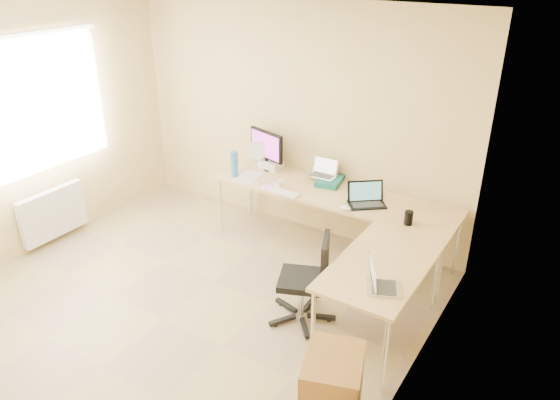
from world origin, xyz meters
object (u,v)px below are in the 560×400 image
Objects in this scene: water_bottle at (234,164)px; mug at (279,184)px; desk_fan at (259,154)px; desk_main at (331,223)px; laptop_return at (385,278)px; cabinet at (332,395)px; laptop_center at (322,168)px; monitor at (267,150)px; keyboard at (280,192)px; office_chair at (302,271)px; desk_return at (379,300)px; laptop_black at (368,195)px.

mug is at bearing -1.18° from water_bottle.
desk_main is at bearing -31.85° from desk_fan.
cabinet is (0.00, -0.82, -0.47)m from laptop_return.
water_bottle reaches higher than laptop_return.
laptop_center is at bearing 101.25° from cabinet.
water_bottle is at bearing -119.61° from desk_fan.
monitor is at bearing 168.27° from desk_main.
keyboard is 0.51× the size of office_chair.
desk_main is 1.25m from water_bottle.
monitor is at bearing 148.24° from desk_return.
water_bottle is at bearing 39.24° from laptop_return.
monitor reaches higher than desk_return.
desk_main is at bearing 98.82° from cabinet.
keyboard is (-0.89, -0.21, -0.10)m from laptop_black.
desk_return is 1.17m from laptop_black.
water_bottle reaches higher than laptop_black.
desk_fan is (-0.10, 0.00, -0.08)m from monitor.
office_chair is (1.27, -1.36, -0.45)m from monitor.
monitor is at bearing 67.93° from water_bottle.
laptop_return is at bearing -56.21° from desk_fan.
desk_main is 2.04× the size of desk_return.
keyboard is 0.80m from desk_fan.
laptop_return reaches higher than cabinet.
desk_fan is at bearing 30.94° from laptop_return.
monitor reaches higher than water_bottle.
office_chair is at bearing -30.33° from monitor.
water_bottle is 2.52m from laptop_return.
laptop_black reaches higher than mug.
desk_return is 0.70m from office_chair.
laptop_black is 1.56m from water_bottle.
laptop_black is 1.24× the size of desk_fan.
monitor is at bearing 136.38° from mug.
laptop_center is 1.00× the size of laptop_return.
water_bottle is 0.34× the size of office_chair.
laptop_black is 1.43m from laptop_return.
monitor is at bearing 29.62° from laptop_return.
keyboard is (-0.46, -0.30, 0.38)m from desk_main.
laptop_return is at bearing -34.10° from mug.
desk_main is at bearing 134.27° from desk_return.
desk_return is at bearing -22.94° from keyboard.
laptop_center reaches higher than cabinet.
laptop_black is at bearing -32.10° from desk_fan.
desk_return reaches higher than cabinet.
monitor reaches higher than laptop_center.
desk_main is 5.05× the size of monitor.
laptop_black is 3.68× the size of mug.
desk_main is 8.78× the size of laptop_center.
desk_return is at bearing -27.59° from mug.
laptop_black is 2.23m from cabinet.
desk_return is 0.59m from laptop_return.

